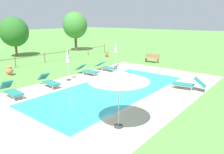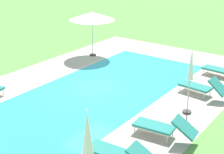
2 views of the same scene
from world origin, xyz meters
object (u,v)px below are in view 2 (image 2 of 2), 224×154
object	(u,v)px
sun_lounger_north_near_steps	(202,87)
sun_lounger_north_far	(119,153)
patio_umbrella_open_foreground	(92,16)
patio_umbrella_closed_row_west	(190,71)
sun_lounger_south_near_corner	(223,69)
sun_lounger_north_mid	(163,127)
patio_umbrella_closed_row_mid_west	(88,142)

from	to	relation	value
sun_lounger_north_near_steps	sun_lounger_north_far	distance (m)	5.78
patio_umbrella_open_foreground	patio_umbrella_closed_row_west	distance (m)	7.87
patio_umbrella_open_foreground	patio_umbrella_closed_row_west	world-z (taller)	patio_umbrella_closed_row_west
sun_lounger_north_near_steps	patio_umbrella_closed_row_west	xyz separation A→B (m)	(1.79, 0.19, 1.24)
sun_lounger_north_far	sun_lounger_south_near_corner	distance (m)	8.30
sun_lounger_north_far	patio_umbrella_open_foreground	size ratio (longest dim) A/B	0.86
sun_lounger_north_mid	sun_lounger_north_near_steps	bearing A→B (deg)	-176.07
sun_lounger_south_near_corner	patio_umbrella_open_foreground	xyz separation A→B (m)	(0.97, -6.91, 1.80)
patio_umbrella_closed_row_mid_west	patio_umbrella_closed_row_west	bearing A→B (deg)	-178.67
sun_lounger_north_mid	sun_lounger_south_near_corner	xyz separation A→B (m)	(-6.31, -0.27, 0.01)
sun_lounger_north_far	sun_lounger_south_near_corner	bearing A→B (deg)	179.86
patio_umbrella_closed_row_mid_west	sun_lounger_south_near_corner	bearing A→B (deg)	-178.08
sun_lounger_south_near_corner	patio_umbrella_closed_row_west	size ratio (longest dim) A/B	0.80
sun_lounger_south_near_corner	patio_umbrella_closed_row_mid_west	xyz separation A→B (m)	(10.00, 0.33, 1.33)
sun_lounger_south_near_corner	patio_umbrella_open_foreground	distance (m)	7.20
sun_lounger_north_mid	sun_lounger_north_far	xyz separation A→B (m)	(1.99, -0.29, -0.01)
sun_lounger_north_far	sun_lounger_north_mid	bearing A→B (deg)	171.74
sun_lounger_north_mid	patio_umbrella_open_foreground	xyz separation A→B (m)	(-5.34, -7.17, 1.81)
sun_lounger_north_far	patio_umbrella_closed_row_west	bearing A→B (deg)	176.80
patio_umbrella_closed_row_west	sun_lounger_south_near_corner	bearing A→B (deg)	-177.31
patio_umbrella_closed_row_west	patio_umbrella_closed_row_mid_west	distance (m)	5.70
sun_lounger_north_far	patio_umbrella_open_foreground	bearing A→B (deg)	-136.77
patio_umbrella_closed_row_mid_west	sun_lounger_north_mid	bearing A→B (deg)	-178.97
sun_lounger_north_far	patio_umbrella_closed_row_west	xyz separation A→B (m)	(-3.99, 0.22, 1.26)
sun_lounger_north_far	sun_lounger_north_near_steps	bearing A→B (deg)	179.72
sun_lounger_north_near_steps	sun_lounger_north_far	bearing A→B (deg)	-0.28
sun_lounger_south_near_corner	patio_umbrella_closed_row_mid_west	distance (m)	10.10
patio_umbrella_open_foreground	patio_umbrella_closed_row_west	bearing A→B (deg)	64.87
sun_lounger_south_near_corner	sun_lounger_north_mid	bearing A→B (deg)	2.43
sun_lounger_north_near_steps	sun_lounger_south_near_corner	world-z (taller)	sun_lounger_south_near_corner
sun_lounger_north_far	sun_lounger_south_near_corner	size ratio (longest dim) A/B	1.05
sun_lounger_north_mid	patio_umbrella_closed_row_west	bearing A→B (deg)	-178.12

